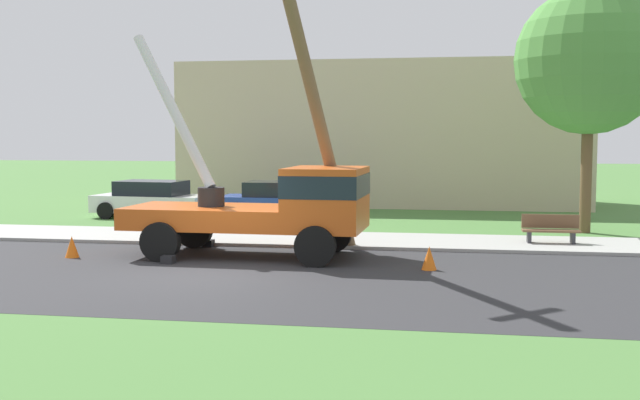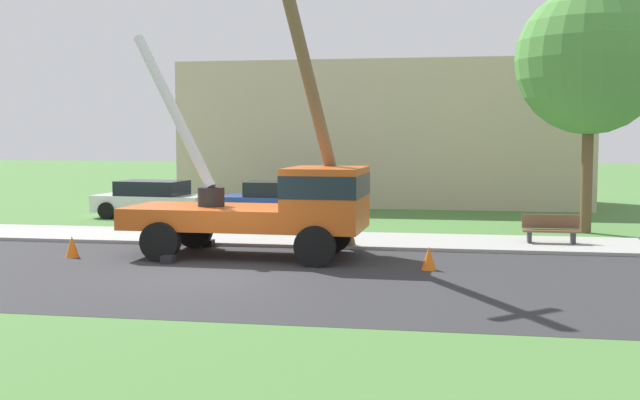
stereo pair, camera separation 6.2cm
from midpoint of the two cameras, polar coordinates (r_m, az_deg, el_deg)
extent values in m
plane|color=#477538|center=(29.14, -1.17, -1.36)|extent=(120.00, 120.00, 0.00)
cube|color=#2B2B2D|center=(17.60, -8.49, -5.52)|extent=(80.00, 8.54, 0.01)
cube|color=#9E9E99|center=(23.15, -4.01, -2.87)|extent=(80.00, 3.14, 0.10)
cube|color=#C65119|center=(20.24, -8.27, -1.24)|extent=(4.37, 2.53, 0.55)
cube|color=#C65119|center=(19.37, 0.38, 0.09)|extent=(1.97, 2.46, 1.60)
cube|color=#19232D|center=(19.35, 0.39, 1.13)|extent=(1.99, 2.48, 0.56)
cylinder|color=black|center=(20.18, -8.23, 0.24)|extent=(0.70, 0.70, 0.50)
cylinder|color=silver|center=(21.19, -10.99, 6.63)|extent=(2.85, 1.74, 4.26)
cube|color=black|center=(19.24, -11.37, -4.39)|extent=(0.31, 0.31, 0.20)
cube|color=black|center=(21.91, -8.45, -3.22)|extent=(0.31, 0.31, 0.20)
cylinder|color=black|center=(18.33, -0.46, -3.48)|extent=(1.00, 0.30, 1.00)
cylinder|color=black|center=(20.67, 0.90, -2.53)|extent=(1.00, 0.30, 1.00)
cylinder|color=black|center=(19.53, -11.95, -3.08)|extent=(1.00, 0.30, 1.00)
cylinder|color=black|center=(21.73, -9.45, -2.23)|extent=(1.00, 0.30, 1.00)
cylinder|color=brown|center=(19.53, -0.54, 7.48)|extent=(1.85, 4.03, 8.24)
cone|color=orange|center=(18.14, 8.07, -4.33)|extent=(0.36, 0.36, 0.56)
cone|color=orange|center=(20.78, -18.15, -3.35)|extent=(0.36, 0.36, 0.56)
cone|color=orange|center=(21.13, -0.84, -2.97)|extent=(0.36, 0.36, 0.56)
cube|color=silver|center=(29.91, -12.53, -0.26)|extent=(4.56, 2.22, 0.65)
cube|color=black|center=(29.86, -12.55, 0.89)|extent=(2.62, 1.89, 0.55)
cylinder|color=black|center=(28.48, -10.77, -0.94)|extent=(0.64, 0.22, 0.64)
cylinder|color=black|center=(30.10, -9.27, -0.61)|extent=(0.64, 0.22, 0.64)
cylinder|color=black|center=(29.86, -15.79, -0.77)|extent=(0.64, 0.22, 0.64)
cylinder|color=black|center=(31.41, -14.10, -0.47)|extent=(0.64, 0.22, 0.64)
cube|color=#263F99|center=(28.75, -3.12, -0.35)|extent=(4.42, 1.84, 0.65)
cube|color=black|center=(28.70, -3.12, 0.84)|extent=(2.48, 1.68, 0.55)
cylinder|color=black|center=(27.59, -0.61, -1.04)|extent=(0.64, 0.22, 0.64)
cylinder|color=black|center=(29.35, 0.05, -0.68)|extent=(0.64, 0.22, 0.64)
cylinder|color=black|center=(28.27, -6.40, -0.93)|extent=(0.64, 0.22, 0.64)
cylinder|color=black|center=(30.00, -5.42, -0.59)|extent=(0.64, 0.22, 0.64)
cube|color=brown|center=(22.64, 16.82, -2.22)|extent=(1.60, 0.44, 0.06)
cube|color=brown|center=(22.81, 16.77, -1.54)|extent=(1.60, 0.06, 0.40)
cube|color=#333338|center=(22.60, 15.29, -2.77)|extent=(0.10, 0.40, 0.45)
cube|color=#333338|center=(22.76, 18.30, -2.80)|extent=(0.10, 0.40, 0.45)
cylinder|color=brown|center=(26.04, 19.27, 3.33)|extent=(0.36, 0.36, 5.17)
sphere|color=#4C8C3D|center=(26.14, 19.46, 9.82)|extent=(4.73, 4.73, 4.73)
cube|color=#C6B293|center=(35.57, 4.66, 4.92)|extent=(18.00, 6.00, 6.40)
camera|label=1|loc=(0.03, -90.09, -0.01)|focal=42.77mm
camera|label=2|loc=(0.03, 89.91, 0.01)|focal=42.77mm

